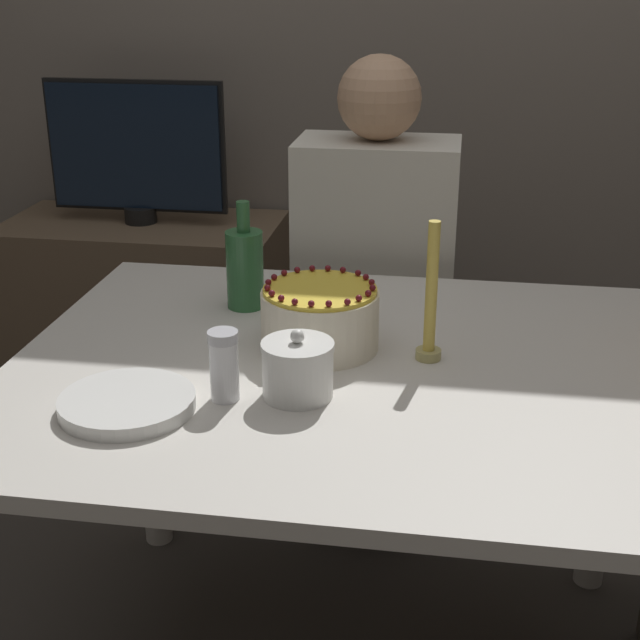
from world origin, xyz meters
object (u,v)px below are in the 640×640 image
(sugar_bowl, at_px, (298,369))
(tv_monitor, at_px, (136,150))
(bottle, at_px, (245,267))
(person_man_blue_shirt, at_px, (374,328))
(cake, at_px, (320,318))
(candle, at_px, (431,305))
(sugar_shaker, at_px, (224,365))

(sugar_bowl, relative_size, tv_monitor, 0.22)
(bottle, bearing_deg, sugar_bowl, -64.94)
(person_man_blue_shirt, height_order, tv_monitor, person_man_blue_shirt)
(person_man_blue_shirt, distance_m, tv_monitor, 0.97)
(sugar_bowl, relative_size, bottle, 0.54)
(cake, relative_size, candle, 0.85)
(candle, height_order, bottle, candle)
(sugar_bowl, height_order, person_man_blue_shirt, person_man_blue_shirt)
(sugar_shaker, bearing_deg, tv_monitor, 115.31)
(sugar_shaker, relative_size, tv_monitor, 0.22)
(sugar_bowl, bearing_deg, person_man_blue_shirt, 86.75)
(cake, relative_size, person_man_blue_shirt, 0.18)
(person_man_blue_shirt, bearing_deg, sugar_shaker, 79.22)
(sugar_bowl, bearing_deg, tv_monitor, 119.97)
(bottle, bearing_deg, sugar_shaker, -81.17)
(cake, xyz_separation_m, sugar_bowl, (-0.01, -0.21, -0.01))
(person_man_blue_shirt, xyz_separation_m, tv_monitor, (-0.78, 0.44, 0.36))
(person_man_blue_shirt, bearing_deg, bottle, 62.52)
(sugar_shaker, distance_m, bottle, 0.43)
(candle, xyz_separation_m, tv_monitor, (-0.95, 1.09, 0.04))
(sugar_bowl, bearing_deg, bottle, 115.06)
(cake, xyz_separation_m, person_man_blue_shirt, (0.04, 0.63, -0.28))
(candle, distance_m, person_man_blue_shirt, 0.75)
(person_man_blue_shirt, bearing_deg, cake, 86.15)
(tv_monitor, bearing_deg, sugar_bowl, -60.03)
(sugar_bowl, relative_size, candle, 0.47)
(sugar_bowl, distance_m, candle, 0.29)
(cake, height_order, tv_monitor, tv_monitor)
(bottle, xyz_separation_m, tv_monitor, (-0.55, 0.88, 0.06))
(sugar_shaker, height_order, person_man_blue_shirt, person_man_blue_shirt)
(sugar_bowl, bearing_deg, cake, 88.60)
(cake, distance_m, person_man_blue_shirt, 0.69)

